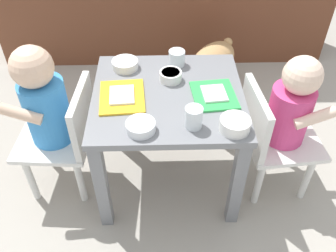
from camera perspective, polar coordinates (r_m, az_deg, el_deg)
The scene contains 13 objects.
ground_plane at distance 1.65m, azimuth 0.00°, elevation -7.55°, with size 7.00×7.00×0.00m, color #9E998E.
dining_table at distance 1.39m, azimuth 0.00°, elevation 2.23°, with size 0.55×0.51×0.46m.
seated_child_left at distance 1.41m, azimuth -17.94°, elevation 2.66°, with size 0.30×0.30×0.66m.
seated_child_right at distance 1.42m, azimuth 17.77°, elevation 1.87°, with size 0.31×0.31×0.62m.
dog at distance 1.94m, azimuth 6.39°, elevation 9.49°, with size 0.35×0.41×0.32m.
food_tray_left at distance 1.32m, azimuth -7.13°, elevation 4.59°, with size 0.17×0.20×0.02m.
food_tray_right at distance 1.33m, azimuth 7.13°, elevation 4.82°, with size 0.17×0.19×0.02m.
water_cup_left at distance 1.18m, azimuth 3.98°, elevation 1.15°, with size 0.06×0.06×0.07m.
water_cup_right at distance 1.47m, azimuth 1.36°, elevation 10.36°, with size 0.06×0.06×0.06m.
cereal_bowl_right_side at distance 1.39m, azimuth 0.40°, elevation 7.81°, with size 0.08×0.08×0.04m.
veggie_bowl_near at distance 1.47m, azimuth -6.66°, elevation 9.51°, with size 0.10×0.10×0.03m.
veggie_bowl_far at distance 1.18m, azimuth -4.27°, elevation -0.04°, with size 0.10×0.10×0.03m.
cereal_bowl_left_side at distance 1.19m, azimuth 10.32°, elevation 0.28°, with size 0.10×0.10×0.04m.
Camera 1 is at (-0.03, -1.05, 1.27)m, focal length 39.39 mm.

